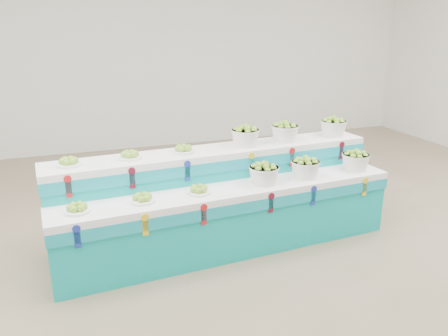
{
  "coord_description": "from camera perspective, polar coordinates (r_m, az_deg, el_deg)",
  "views": [
    {
      "loc": [
        -2.05,
        -3.55,
        2.31
      ],
      "look_at": [
        -0.54,
        0.65,
        0.87
      ],
      "focal_mm": 35.7,
      "sensor_mm": 36.0,
      "label": 1
    }
  ],
  "objects": [
    {
      "name": "basket_upper_mid",
      "position": [
        5.19,
        7.8,
        4.64
      ],
      "size": [
        0.33,
        0.33,
        0.23
      ],
      "primitive_type": null,
      "rotation": [
        0.0,
        0.0,
        0.07
      ],
      "color": "silver",
      "rests_on": "display_stand"
    },
    {
      "name": "plate_upper_mid",
      "position": [
        4.57,
        -11.96,
        1.71
      ],
      "size": [
        0.25,
        0.25,
        0.09
      ],
      "primitive_type": "cylinder",
      "rotation": [
        0.0,
        0.0,
        0.07
      ],
      "color": "white",
      "rests_on": "display_stand"
    },
    {
      "name": "display_stand",
      "position": [
        4.81,
        0.0,
        -4.09
      ],
      "size": [
        3.71,
        1.18,
        1.02
      ],
      "primitive_type": null,
      "rotation": [
        0.0,
        0.0,
        0.07
      ],
      "color": "#0DA7A6",
      "rests_on": "ground"
    },
    {
      "name": "basket_upper_left",
      "position": [
        4.95,
        2.74,
        4.14
      ],
      "size": [
        0.33,
        0.33,
        0.23
      ],
      "primitive_type": null,
      "rotation": [
        0.0,
        0.0,
        0.07
      ],
      "color": "silver",
      "rests_on": "display_stand"
    },
    {
      "name": "basket_upper_right",
      "position": [
        5.57,
        13.82,
        5.19
      ],
      "size": [
        0.33,
        0.33,
        0.23
      ],
      "primitive_type": null,
      "rotation": [
        0.0,
        0.0,
        0.07
      ],
      "color": "silver",
      "rests_on": "display_stand"
    },
    {
      "name": "plate_lower_mid",
      "position": [
        4.24,
        -10.42,
        -3.74
      ],
      "size": [
        0.25,
        0.25,
        0.09
      ],
      "primitive_type": "cylinder",
      "rotation": [
        0.0,
        0.0,
        0.07
      ],
      "color": "white",
      "rests_on": "display_stand"
    },
    {
      "name": "back_wall",
      "position": [
        8.8,
        -6.5,
        15.78
      ],
      "size": [
        10.0,
        0.0,
        10.0
      ],
      "primitive_type": "plane",
      "rotation": [
        1.57,
        0.0,
        0.0
      ],
      "color": "silver",
      "rests_on": "ground"
    },
    {
      "name": "basket_lower_right",
      "position": [
        5.3,
        16.49,
        0.98
      ],
      "size": [
        0.33,
        0.33,
        0.23
      ],
      "primitive_type": null,
      "rotation": [
        0.0,
        0.0,
        0.07
      ],
      "color": "silver",
      "rests_on": "display_stand"
    },
    {
      "name": "plate_upper_right",
      "position": [
        4.71,
        -5.24,
        2.5
      ],
      "size": [
        0.25,
        0.25,
        0.09
      ],
      "primitive_type": "cylinder",
      "rotation": [
        0.0,
        0.0,
        0.07
      ],
      "color": "white",
      "rests_on": "display_stand"
    },
    {
      "name": "ground",
      "position": [
        4.7,
        9.11,
        -11.77
      ],
      "size": [
        10.0,
        10.0,
        0.0
      ],
      "primitive_type": "plane",
      "color": "#6F6148",
      "rests_on": "ground"
    },
    {
      "name": "plate_lower_left",
      "position": [
        4.17,
        -18.31,
        -4.8
      ],
      "size": [
        0.25,
        0.25,
        0.09
      ],
      "primitive_type": "cylinder",
      "rotation": [
        0.0,
        0.0,
        0.07
      ],
      "color": "white",
      "rests_on": "display_stand"
    },
    {
      "name": "basket_lower_mid",
      "position": [
        4.91,
        10.36,
        0.08
      ],
      "size": [
        0.33,
        0.33,
        0.23
      ],
      "primitive_type": null,
      "rotation": [
        0.0,
        0.0,
        0.07
      ],
      "color": "silver",
      "rests_on": "display_stand"
    },
    {
      "name": "plate_upper_left",
      "position": [
        4.5,
        -19.29,
        0.82
      ],
      "size": [
        0.25,
        0.25,
        0.09
      ],
      "primitive_type": "cylinder",
      "rotation": [
        0.0,
        0.0,
        0.07
      ],
      "color": "white",
      "rests_on": "display_stand"
    },
    {
      "name": "basket_lower_left",
      "position": [
        4.65,
        5.14,
        -0.68
      ],
      "size": [
        0.33,
        0.33,
        0.23
      ],
      "primitive_type": null,
      "rotation": [
        0.0,
        0.0,
        0.07
      ],
      "color": "silver",
      "rests_on": "display_stand"
    },
    {
      "name": "plate_lower_right",
      "position": [
        4.39,
        -3.25,
        -2.71
      ],
      "size": [
        0.25,
        0.25,
        0.09
      ],
      "primitive_type": "cylinder",
      "rotation": [
        0.0,
        0.0,
        0.07
      ],
      "color": "white",
      "rests_on": "display_stand"
    }
  ]
}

